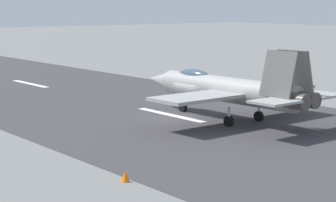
{
  "coord_description": "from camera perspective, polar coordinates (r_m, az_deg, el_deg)",
  "views": [
    {
      "loc": [
        -37.26,
        29.9,
        8.58
      ],
      "look_at": [
        -4.65,
        4.4,
        2.2
      ],
      "focal_mm": 66.1,
      "sensor_mm": 36.0,
      "label": 1
    }
  ],
  "objects": [
    {
      "name": "marker_cone_near",
      "position": [
        30.71,
        -3.95,
        -6.95
      ],
      "size": [
        0.44,
        0.44,
        0.55
      ],
      "primitive_type": "cone",
      "color": "orange",
      "rests_on": "ground"
    },
    {
      "name": "crew_person",
      "position": [
        65.93,
        0.56,
        1.97
      ],
      "size": [
        0.53,
        0.52,
        1.58
      ],
      "color": "#1E2338",
      "rests_on": "ground"
    },
    {
      "name": "runway_strip",
      "position": [
        48.53,
        0.73,
        -1.41
      ],
      "size": [
        240.0,
        26.0,
        0.02
      ],
      "color": "#39373A",
      "rests_on": "ground"
    },
    {
      "name": "fighter_jet",
      "position": [
        46.71,
        5.4,
        1.15
      ],
      "size": [
        17.55,
        14.53,
        5.63
      ],
      "color": "#9C9D9B",
      "rests_on": "ground"
    },
    {
      "name": "ground_plane",
      "position": [
        48.54,
        0.72,
        -1.42
      ],
      "size": [
        400.0,
        400.0,
        0.0
      ],
      "primitive_type": "plane",
      "color": "slate"
    }
  ]
}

